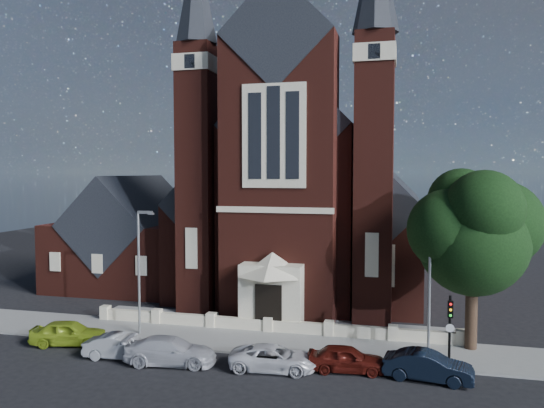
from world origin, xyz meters
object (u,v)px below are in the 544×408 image
Objects in this scene: street_lamp_left at (140,265)px; car_silver_a at (121,347)px; traffic_signal at (450,322)px; car_white_suv at (273,358)px; parish_hall at (133,242)px; car_navy at (428,366)px; church at (311,197)px; street_lamp_right at (431,278)px; car_lime_van at (69,333)px; car_silver_b at (170,351)px; street_tree at (476,234)px; car_dark_red at (346,358)px.

street_lamp_left is 1.95× the size of car_silver_a.
car_white_suv is at bearing -165.91° from traffic_signal.
parish_hall is 31.30m from car_navy.
parish_hall is at bearing 63.63° from car_navy.
car_silver_a is at bearing 87.70° from car_white_suv.
church reaches higher than traffic_signal.
parish_hall is 29.62m from street_lamp_right.
car_lime_van is (4.74, -16.86, -3.25)m from parish_hall.
car_white_suv is (-9.12, -2.29, -1.93)m from traffic_signal.
car_silver_b is at bearing -46.99° from street_lamp_left.
car_lime_van reaches higher than car_white_suv.
street_tree reaches higher than car_dark_red.
street_lamp_left is 1.81× the size of car_lime_van.
parish_hall reaches higher than car_silver_a.
car_silver_b is at bearing -99.35° from church.
car_silver_b is 9.60m from car_dark_red.
street_lamp_right is 9.90m from car_white_suv.
street_lamp_right is at bearing -96.47° from car_lime_van.
street_tree is 21.34m from car_silver_a.
car_dark_red is at bearing -75.56° from church.
car_dark_red is at bearing -145.01° from street_tree.
street_lamp_left is at bearing 35.63° from car_silver_b.
church reaches higher than car_dark_red.
parish_hall is at bearing 21.08° from car_silver_a.
street_lamp_right reaches higher than car_dark_red.
parish_hall is at bearing 120.02° from street_lamp_left.
car_navy reaches higher than car_white_suv.
traffic_signal is at bearing -87.04° from car_silver_a.
street_lamp_left is 7.11m from car_silver_b.
car_navy is at bearing -118.60° from street_tree.
street_tree is 20.71m from street_lamp_left.
street_lamp_left is 11.24m from car_white_suv.
street_lamp_left is 1.73× the size of car_white_suv.
car_white_suv is at bearing -152.54° from street_tree.
church is 7.86× the size of car_navy.
street_lamp_left reaches higher than car_silver_b.
street_lamp_left is at bearing 86.83° from car_navy.
street_lamp_left is at bearing 7.81° from car_silver_a.
street_lamp_left is (8.09, -14.00, 0.59)m from parish_hall.
car_silver_b reaches higher than car_silver_a.
street_tree is at bearing -78.54° from car_silver_a.
street_lamp_right is 6.67m from car_dark_red.
car_dark_red is at bearing -163.68° from traffic_signal.
parish_hall reaches higher than car_navy.
traffic_signal reaches higher than car_navy.
car_silver_b is (12.16, -18.36, -3.27)m from parish_hall.
car_navy is at bearing -90.88° from car_white_suv.
parish_hall reaches higher than car_silver_b.
church is 17.26m from parish_hall.
church is 8.50× the size of car_dark_red.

